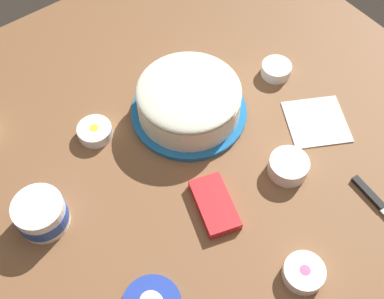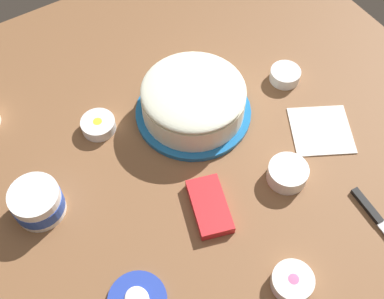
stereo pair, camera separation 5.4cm
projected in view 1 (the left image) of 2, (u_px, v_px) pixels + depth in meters
name	position (u px, v px, depth m)	size (l,w,h in m)	color
ground_plane	(194.00, 183.00, 1.15)	(1.54, 1.54, 0.00)	brown
frosted_cake	(189.00, 101.00, 1.22)	(0.30, 0.30, 0.11)	#1E6BB2
frosting_tub	(41.00, 214.00, 1.06)	(0.12, 0.12, 0.08)	white
spreading_knife	(383.00, 208.00, 1.10)	(0.24, 0.04, 0.01)	silver
sprinkle_bowl_pink	(304.00, 273.00, 1.01)	(0.09, 0.09, 0.03)	white
sprinkle_bowl_yellow	(95.00, 131.00, 1.21)	(0.09, 0.09, 0.03)	white
sprinkle_bowl_green	(288.00, 166.00, 1.15)	(0.10, 0.10, 0.04)	white
sprinkle_bowl_orange	(276.00, 69.00, 1.32)	(0.08, 0.08, 0.03)	white
candy_box_lower	(214.00, 205.00, 1.10)	(0.14, 0.08, 0.02)	red
paper_napkin	(316.00, 121.00, 1.24)	(0.15, 0.15, 0.01)	white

